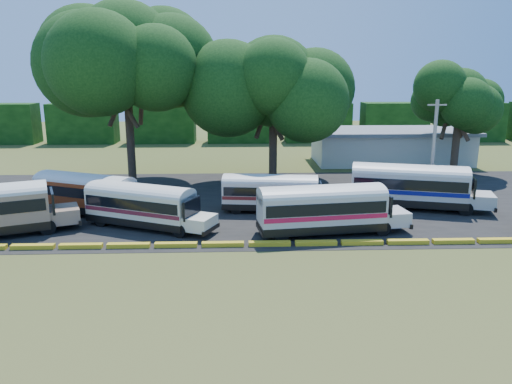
{
  "coord_description": "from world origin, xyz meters",
  "views": [
    {
      "loc": [
        -0.52,
        -29.25,
        11.08
      ],
      "look_at": [
        0.81,
        6.0,
        2.35
      ],
      "focal_mm": 35.0,
      "sensor_mm": 36.0,
      "label": 1
    }
  ],
  "objects_px": {
    "bus_cream_west": "(143,203)",
    "tree_west": "(125,54)",
    "bus_white_red": "(325,207)",
    "bus_red": "(87,191)"
  },
  "relations": [
    {
      "from": "tree_west",
      "to": "bus_white_red",
      "type": "bearing_deg",
      "value": -45.42
    },
    {
      "from": "bus_cream_west",
      "to": "tree_west",
      "type": "bearing_deg",
      "value": 128.54
    },
    {
      "from": "bus_white_red",
      "to": "tree_west",
      "type": "height_order",
      "value": "tree_west"
    },
    {
      "from": "bus_cream_west",
      "to": "bus_red",
      "type": "bearing_deg",
      "value": 168.98
    },
    {
      "from": "bus_white_red",
      "to": "tree_west",
      "type": "distance_m",
      "value": 25.62
    },
    {
      "from": "bus_red",
      "to": "bus_cream_west",
      "type": "height_order",
      "value": "bus_red"
    },
    {
      "from": "bus_red",
      "to": "tree_west",
      "type": "xyz_separation_m",
      "value": [
        1.14,
        11.24,
        10.62
      ]
    },
    {
      "from": "bus_red",
      "to": "bus_white_red",
      "type": "xyz_separation_m",
      "value": [
        17.53,
        -5.4,
        0.09
      ]
    },
    {
      "from": "bus_cream_west",
      "to": "tree_west",
      "type": "xyz_separation_m",
      "value": [
        -3.74,
        14.69,
        10.68
      ]
    },
    {
      "from": "bus_red",
      "to": "bus_cream_west",
      "type": "bearing_deg",
      "value": -11.48
    }
  ]
}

